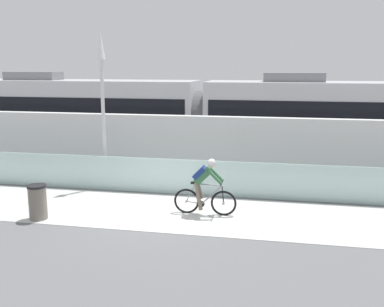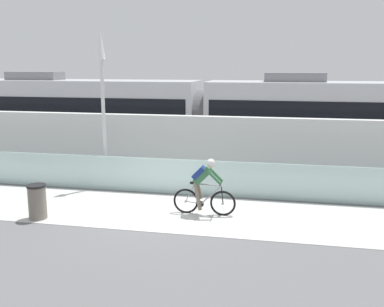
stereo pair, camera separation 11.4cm
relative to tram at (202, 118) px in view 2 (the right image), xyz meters
name	(u,v)px [view 2 (the right image)]	position (x,y,z in m)	size (l,w,h in m)	color
ground_plane	(161,212)	(0.04, -6.85, -1.89)	(200.00, 200.00, 0.00)	slate
bike_path_deck	(161,211)	(0.04, -6.85, -1.89)	(32.00, 3.20, 0.01)	silver
glass_parapet	(176,176)	(0.04, -5.00, -1.32)	(32.00, 0.05, 1.14)	silver
concrete_barrier_wall	(187,148)	(0.04, -3.20, -0.72)	(32.00, 0.36, 2.35)	silver
tram_rail_near	(200,165)	(0.04, -0.72, -1.89)	(32.00, 0.08, 0.01)	#595654
tram_rail_far	(206,158)	(0.04, 0.72, -1.89)	(32.00, 0.08, 0.01)	#595654
tram	(202,118)	(0.00, 0.00, 0.00)	(22.56, 2.54, 3.81)	silver
cyclist_on_bike	(204,187)	(1.29, -6.85, -1.09)	(1.77, 0.58, 1.61)	black
lamp_post_antenna	(103,90)	(-2.50, -4.70, 1.40)	(0.28, 0.28, 5.20)	gray
trash_bin	(37,202)	(-3.08, -8.10, -1.41)	(0.51, 0.51, 0.96)	slate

